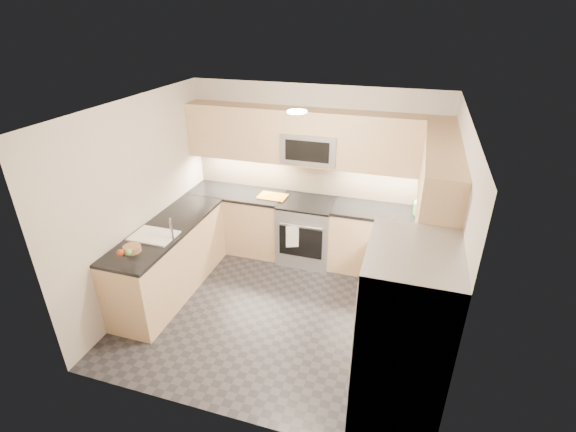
# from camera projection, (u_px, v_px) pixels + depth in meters

# --- Properties ---
(floor) EXTENTS (3.60, 3.20, 0.00)m
(floor) POSITION_uv_depth(u_px,v_px,m) (280.00, 310.00, 5.24)
(floor) COLOR black
(floor) RESTS_ON ground
(ceiling) EXTENTS (3.60, 3.20, 0.02)m
(ceiling) POSITION_uv_depth(u_px,v_px,m) (278.00, 109.00, 4.12)
(ceiling) COLOR beige
(ceiling) RESTS_ON wall_back
(wall_back) EXTENTS (3.60, 0.02, 2.50)m
(wall_back) POSITION_uv_depth(u_px,v_px,m) (313.00, 173.00, 6.04)
(wall_back) COLOR #BBB0A3
(wall_back) RESTS_ON floor
(wall_front) EXTENTS (3.60, 0.02, 2.50)m
(wall_front) POSITION_uv_depth(u_px,v_px,m) (216.00, 310.00, 3.31)
(wall_front) COLOR #BBB0A3
(wall_front) RESTS_ON floor
(wall_left) EXTENTS (0.02, 3.20, 2.50)m
(wall_left) POSITION_uv_depth(u_px,v_px,m) (141.00, 202.00, 5.15)
(wall_left) COLOR #BBB0A3
(wall_left) RESTS_ON floor
(wall_right) EXTENTS (0.02, 3.20, 2.50)m
(wall_right) POSITION_uv_depth(u_px,v_px,m) (448.00, 246.00, 4.20)
(wall_right) COLOR #BBB0A3
(wall_right) RESTS_ON floor
(base_cab_back_left) EXTENTS (1.42, 0.60, 0.90)m
(base_cab_back_left) POSITION_uv_depth(u_px,v_px,m) (239.00, 221.00, 6.43)
(base_cab_back_left) COLOR tan
(base_cab_back_left) RESTS_ON floor
(base_cab_back_right) EXTENTS (1.42, 0.60, 0.90)m
(base_cab_back_right) POSITION_uv_depth(u_px,v_px,m) (382.00, 242.00, 5.86)
(base_cab_back_right) COLOR tan
(base_cab_back_right) RESTS_ON floor
(base_cab_right) EXTENTS (0.60, 1.70, 0.90)m
(base_cab_right) POSITION_uv_depth(u_px,v_px,m) (408.00, 295.00, 4.77)
(base_cab_right) COLOR tan
(base_cab_right) RESTS_ON floor
(base_cab_peninsula) EXTENTS (0.60, 2.00, 0.90)m
(base_cab_peninsula) POSITION_uv_depth(u_px,v_px,m) (170.00, 260.00, 5.43)
(base_cab_peninsula) COLOR tan
(base_cab_peninsula) RESTS_ON floor
(countertop_back_left) EXTENTS (1.42, 0.63, 0.04)m
(countertop_back_left) POSITION_uv_depth(u_px,v_px,m) (237.00, 193.00, 6.22)
(countertop_back_left) COLOR black
(countertop_back_left) RESTS_ON base_cab_back_left
(countertop_back_right) EXTENTS (1.42, 0.63, 0.04)m
(countertop_back_right) POSITION_uv_depth(u_px,v_px,m) (385.00, 212.00, 5.65)
(countertop_back_right) COLOR black
(countertop_back_right) RESTS_ON base_cab_back_right
(countertop_right) EXTENTS (0.63, 1.70, 0.04)m
(countertop_right) POSITION_uv_depth(u_px,v_px,m) (413.00, 261.00, 4.56)
(countertop_right) COLOR black
(countertop_right) RESTS_ON base_cab_right
(countertop_peninsula) EXTENTS (0.63, 2.00, 0.04)m
(countertop_peninsula) POSITION_uv_depth(u_px,v_px,m) (166.00, 229.00, 5.22)
(countertop_peninsula) COLOR black
(countertop_peninsula) RESTS_ON base_cab_peninsula
(upper_cab_back) EXTENTS (3.60, 0.35, 0.75)m
(upper_cab_back) POSITION_uv_depth(u_px,v_px,m) (311.00, 138.00, 5.64)
(upper_cab_back) COLOR tan
(upper_cab_back) RESTS_ON wall_back
(upper_cab_right) EXTENTS (0.35, 1.95, 0.75)m
(upper_cab_right) POSITION_uv_depth(u_px,v_px,m) (439.00, 181.00, 4.22)
(upper_cab_right) COLOR tan
(upper_cab_right) RESTS_ON wall_right
(backsplash_back) EXTENTS (3.60, 0.01, 0.51)m
(backsplash_back) POSITION_uv_depth(u_px,v_px,m) (313.00, 177.00, 6.06)
(backsplash_back) COLOR #C4B18E
(backsplash_back) RESTS_ON wall_back
(backsplash_right) EXTENTS (0.01, 2.30, 0.51)m
(backsplash_right) POSITION_uv_depth(u_px,v_px,m) (445.00, 230.00, 4.61)
(backsplash_right) COLOR #C4B18E
(backsplash_right) RESTS_ON wall_right
(gas_range) EXTENTS (0.76, 0.65, 0.91)m
(gas_range) POSITION_uv_depth(u_px,v_px,m) (307.00, 231.00, 6.12)
(gas_range) COLOR #96999E
(gas_range) RESTS_ON floor
(range_cooktop) EXTENTS (0.76, 0.65, 0.03)m
(range_cooktop) POSITION_uv_depth(u_px,v_px,m) (307.00, 203.00, 5.92)
(range_cooktop) COLOR black
(range_cooktop) RESTS_ON gas_range
(oven_door_glass) EXTENTS (0.62, 0.02, 0.45)m
(oven_door_glass) POSITION_uv_depth(u_px,v_px,m) (301.00, 242.00, 5.84)
(oven_door_glass) COLOR black
(oven_door_glass) RESTS_ON gas_range
(oven_handle) EXTENTS (0.60, 0.02, 0.02)m
(oven_handle) POSITION_uv_depth(u_px,v_px,m) (300.00, 226.00, 5.70)
(oven_handle) COLOR #B2B5BA
(oven_handle) RESTS_ON gas_range
(microwave) EXTENTS (0.76, 0.40, 0.40)m
(microwave) POSITION_uv_depth(u_px,v_px,m) (311.00, 147.00, 5.67)
(microwave) COLOR #93959B
(microwave) RESTS_ON upper_cab_back
(microwave_door) EXTENTS (0.60, 0.01, 0.28)m
(microwave_door) POSITION_uv_depth(u_px,v_px,m) (307.00, 151.00, 5.50)
(microwave_door) COLOR black
(microwave_door) RESTS_ON microwave
(refrigerator) EXTENTS (0.70, 0.90, 1.80)m
(refrigerator) POSITION_uv_depth(u_px,v_px,m) (401.00, 343.00, 3.47)
(refrigerator) COLOR #A6A7AE
(refrigerator) RESTS_ON floor
(fridge_handle_left) EXTENTS (0.02, 0.02, 1.20)m
(fridge_handle_left) POSITION_uv_depth(u_px,v_px,m) (354.00, 344.00, 3.39)
(fridge_handle_left) COLOR #B2B5BA
(fridge_handle_left) RESTS_ON refrigerator
(fridge_handle_right) EXTENTS (0.02, 0.02, 1.20)m
(fridge_handle_right) POSITION_uv_depth(u_px,v_px,m) (360.00, 316.00, 3.70)
(fridge_handle_right) COLOR #B2B5BA
(fridge_handle_right) RESTS_ON refrigerator
(sink_basin) EXTENTS (0.52, 0.38, 0.16)m
(sink_basin) POSITION_uv_depth(u_px,v_px,m) (155.00, 241.00, 5.02)
(sink_basin) COLOR white
(sink_basin) RESTS_ON base_cab_peninsula
(faucet) EXTENTS (0.03, 0.03, 0.28)m
(faucet) POSITION_uv_depth(u_px,v_px,m) (172.00, 229.00, 4.87)
(faucet) COLOR silver
(faucet) RESTS_ON countertop_peninsula
(utensil_bowl) EXTENTS (0.34, 0.34, 0.16)m
(utensil_bowl) POSITION_uv_depth(u_px,v_px,m) (424.00, 208.00, 5.51)
(utensil_bowl) COLOR green
(utensil_bowl) RESTS_ON countertop_back_right
(cutting_board) EXTENTS (0.42, 0.30, 0.01)m
(cutting_board) POSITION_uv_depth(u_px,v_px,m) (273.00, 196.00, 6.04)
(cutting_board) COLOR orange
(cutting_board) RESTS_ON countertop_back_left
(fruit_basket) EXTENTS (0.25, 0.25, 0.07)m
(fruit_basket) POSITION_uv_depth(u_px,v_px,m) (132.00, 249.00, 4.68)
(fruit_basket) COLOR #A1744B
(fruit_basket) RESTS_ON countertop_peninsula
(fruit_apple) EXTENTS (0.08, 0.08, 0.08)m
(fruit_apple) POSITION_uv_depth(u_px,v_px,m) (120.00, 253.00, 4.45)
(fruit_apple) COLOR #9E3112
(fruit_apple) RESTS_ON fruit_basket
(fruit_pear) EXTENTS (0.07, 0.07, 0.07)m
(fruit_pear) POSITION_uv_depth(u_px,v_px,m) (129.00, 252.00, 4.46)
(fruit_pear) COLOR #5CB14C
(fruit_pear) RESTS_ON fruit_basket
(dish_towel_check) EXTENTS (0.17, 0.08, 0.34)m
(dish_towel_check) POSITION_uv_depth(u_px,v_px,m) (292.00, 236.00, 5.79)
(dish_towel_check) COLOR white
(dish_towel_check) RESTS_ON oven_handle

